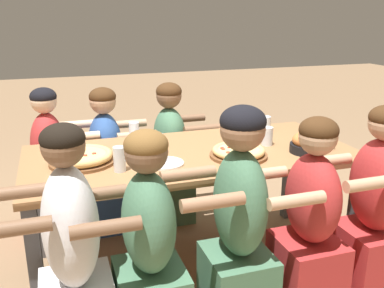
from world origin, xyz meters
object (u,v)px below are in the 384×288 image
(diner_far_left, at_px, (52,172))
(diner_near_midleft, at_px, (149,259))
(empty_plate_a, at_px, (165,163))
(diner_near_midright, at_px, (309,231))
(diner_near_left, at_px, (74,268))
(diner_far_center, at_px, (170,159))
(drinking_glass_f, at_px, (158,144))
(skillet_bowl, at_px, (308,143))
(diner_near_center, at_px, (238,235))
(diner_far_midleft, at_px, (107,166))
(pizza_board_main, at_px, (238,152))
(drinking_glass_b, at_px, (67,137))
(drinking_glass_d, at_px, (265,124))
(diner_near_right, at_px, (373,218))
(drinking_glass_c, at_px, (267,136))
(empty_plate_c, at_px, (245,134))
(pizza_board_second, at_px, (82,158))
(drinking_glass_a, at_px, (134,131))
(drinking_glass_e, at_px, (120,159))
(empty_plate_b, at_px, (145,145))

(diner_far_left, xyz_separation_m, diner_near_midleft, (0.41, -1.36, 0.02))
(empty_plate_a, relative_size, diner_near_midright, 0.19)
(diner_near_left, relative_size, diner_far_center, 1.08)
(drinking_glass_f, relative_size, diner_near_midright, 0.11)
(skillet_bowl, height_order, diner_near_midleft, diner_near_midleft)
(diner_near_left, height_order, diner_near_center, diner_near_center)
(diner_near_center, relative_size, diner_far_midleft, 1.11)
(pizza_board_main, bearing_deg, drinking_glass_b, 152.35)
(drinking_glass_d, xyz_separation_m, drinking_glass_f, (-0.87, -0.29, 0.02))
(diner_near_left, xyz_separation_m, diner_near_right, (1.59, 0.00, -0.02))
(skillet_bowl, height_order, diner_far_center, diner_far_center)
(drinking_glass_c, bearing_deg, diner_near_right, -64.38)
(drinking_glass_c, height_order, diner_far_left, diner_far_left)
(skillet_bowl, relative_size, diner_near_midleft, 0.27)
(empty_plate_c, xyz_separation_m, diner_far_center, (-0.42, 0.45, -0.28))
(pizza_board_second, relative_size, skillet_bowl, 1.21)
(drinking_glass_a, relative_size, drinking_glass_c, 1.01)
(drinking_glass_e, height_order, diner_far_midleft, diner_far_midleft)
(diner_near_midright, bearing_deg, diner_far_midleft, 32.44)
(pizza_board_main, bearing_deg, drinking_glass_f, 155.47)
(pizza_board_second, height_order, diner_near_right, diner_near_right)
(diner_near_center, bearing_deg, drinking_glass_f, 17.49)
(empty_plate_a, distance_m, drinking_glass_b, 0.71)
(pizza_board_second, bearing_deg, empty_plate_a, -20.31)
(drinking_glass_c, relative_size, drinking_glass_e, 0.87)
(empty_plate_c, relative_size, diner_near_right, 0.20)
(empty_plate_b, xyz_separation_m, drinking_glass_f, (0.05, -0.18, 0.06))
(diner_near_right, relative_size, diner_near_midright, 1.03)
(skillet_bowl, bearing_deg, pizza_board_main, 173.10)
(diner_near_left, height_order, diner_far_midleft, diner_near_left)
(drinking_glass_d, bearing_deg, drinking_glass_c, -115.96)
(skillet_bowl, xyz_separation_m, drinking_glass_b, (-1.39, 0.55, 0.02))
(drinking_glass_b, relative_size, drinking_glass_d, 1.45)
(drinking_glass_c, distance_m, diner_far_center, 0.90)
(diner_near_midleft, bearing_deg, empty_plate_b, -11.60)
(diner_near_midleft, relative_size, diner_far_center, 1.03)
(pizza_board_second, height_order, empty_plate_b, pizza_board_second)
(skillet_bowl, relative_size, diner_far_midleft, 0.28)
(empty_plate_c, bearing_deg, diner_near_midright, -93.03)
(diner_far_left, height_order, diner_far_center, diner_far_left)
(diner_near_center, bearing_deg, diner_far_center, -1.35)
(empty_plate_a, bearing_deg, drinking_glass_d, 28.21)
(diner_near_left, distance_m, diner_near_midright, 1.19)
(drinking_glass_d, bearing_deg, drinking_glass_e, -156.27)
(drinking_glass_b, bearing_deg, diner_far_center, 24.77)
(diner_near_midleft, bearing_deg, drinking_glass_a, -7.92)
(pizza_board_main, xyz_separation_m, drinking_glass_e, (-0.71, -0.01, 0.04))
(diner_near_midright, bearing_deg, diner_near_right, -90.00)
(diner_near_midright, relative_size, diner_near_midleft, 0.99)
(drinking_glass_f, bearing_deg, diner_near_left, -128.69)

